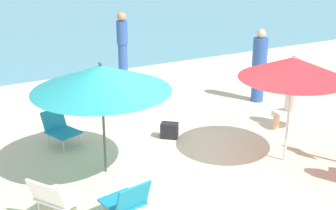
# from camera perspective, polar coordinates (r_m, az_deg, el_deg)

# --- Properties ---
(ground_plane) EXTENTS (40.00, 40.00, 0.00)m
(ground_plane) POSITION_cam_1_polar(r_m,az_deg,el_deg) (7.54, 2.92, -7.22)
(ground_plane) COLOR beige
(sea_water) EXTENTS (40.00, 16.00, 0.01)m
(sea_water) POSITION_cam_1_polar(r_m,az_deg,el_deg) (19.94, -17.59, 9.42)
(sea_water) COLOR #5693A3
(sea_water) RESTS_ON ground_plane
(umbrella_red) EXTENTS (1.65, 1.65, 1.79)m
(umbrella_red) POSITION_cam_1_polar(r_m,az_deg,el_deg) (7.33, 15.01, 4.41)
(umbrella_red) COLOR silver
(umbrella_red) RESTS_ON ground_plane
(umbrella_teal) EXTENTS (2.05, 2.05, 1.76)m
(umbrella_teal) POSITION_cam_1_polar(r_m,az_deg,el_deg) (6.80, -8.16, 3.27)
(umbrella_teal) COLOR #4C4C51
(umbrella_teal) RESTS_ON ground_plane
(beach_chair_a) EXTENTS (0.63, 0.71, 0.60)m
(beach_chair_a) POSITION_cam_1_polar(r_m,az_deg,el_deg) (8.29, -13.11, -2.66)
(beach_chair_a) COLOR teal
(beach_chair_a) RESTS_ON ground_plane
(beach_chair_b) EXTENTS (0.74, 0.74, 0.60)m
(beach_chair_b) POSITION_cam_1_polar(r_m,az_deg,el_deg) (6.23, -13.71, -10.77)
(beach_chair_b) COLOR white
(beach_chair_b) RESTS_ON ground_plane
(beach_chair_c) EXTENTS (0.57, 0.65, 0.58)m
(beach_chair_c) POSITION_cam_1_polar(r_m,az_deg,el_deg) (6.08, -5.04, -11.48)
(beach_chair_c) COLOR teal
(beach_chair_c) RESTS_ON ground_plane
(person_a) EXTENTS (0.32, 0.32, 1.59)m
(person_a) POSITION_cam_1_polar(r_m,az_deg,el_deg) (10.21, 11.07, 4.73)
(person_a) COLOR #2D519E
(person_a) RESTS_ON ground_plane
(person_b) EXTENTS (0.55, 0.34, 1.01)m
(person_b) POSITION_cam_1_polar(r_m,az_deg,el_deg) (9.01, 14.77, 0.44)
(person_b) COLOR silver
(person_b) RESTS_ON ground_plane
(person_c) EXTENTS (0.26, 0.26, 1.70)m
(person_c) POSITION_cam_1_polar(r_m,az_deg,el_deg) (11.49, -5.58, 7.22)
(person_c) COLOR #2D519E
(person_c) RESTS_ON ground_plane
(beach_bag) EXTENTS (0.36, 0.34, 0.28)m
(beach_bag) POSITION_cam_1_polar(r_m,az_deg,el_deg) (8.39, 0.17, -3.13)
(beach_bag) COLOR black
(beach_bag) RESTS_ON ground_plane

